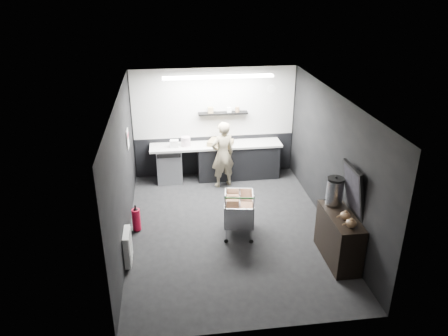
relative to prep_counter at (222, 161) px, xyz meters
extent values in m
plane|color=black|center=(-0.14, -2.42, -0.46)|extent=(5.50, 5.50, 0.00)
plane|color=silver|center=(-0.14, -2.42, 2.24)|extent=(5.50, 5.50, 0.00)
plane|color=black|center=(-0.14, 0.33, 0.89)|extent=(5.50, 0.00, 5.50)
plane|color=black|center=(-0.14, -5.17, 0.89)|extent=(5.50, 0.00, 5.50)
plane|color=black|center=(-2.14, -2.42, 0.89)|extent=(0.00, 5.50, 5.50)
plane|color=black|center=(1.86, -2.42, 0.89)|extent=(0.00, 5.50, 5.50)
cube|color=beige|center=(-0.14, 0.31, 1.39)|extent=(3.95, 0.02, 1.70)
cube|color=black|center=(-0.14, 0.31, 0.04)|extent=(3.95, 0.02, 1.00)
cube|color=black|center=(0.06, 0.20, 1.16)|extent=(1.20, 0.22, 0.04)
cylinder|color=white|center=(1.26, 0.30, 1.69)|extent=(0.20, 0.03, 0.20)
cube|color=silver|center=(-2.12, -1.12, 1.09)|extent=(0.02, 0.30, 0.40)
cube|color=red|center=(-2.11, -1.12, 1.16)|extent=(0.02, 0.22, 0.10)
cube|color=white|center=(-2.08, -3.32, -0.11)|extent=(0.10, 0.50, 0.60)
cube|color=white|center=(-0.14, -0.57, 2.21)|extent=(2.40, 0.20, 0.04)
cube|color=black|center=(0.41, 0.00, -0.03)|extent=(2.00, 0.56, 0.85)
cube|color=#B9B9B4|center=(-0.14, 0.00, 0.42)|extent=(3.20, 0.60, 0.05)
cube|color=#9EA0A5|center=(-1.29, 0.00, -0.03)|extent=(0.60, 0.58, 0.85)
cube|color=black|center=(-1.29, -0.30, 0.32)|extent=(0.56, 0.02, 0.10)
imported|color=beige|center=(-0.03, -0.45, 0.35)|extent=(0.68, 0.55, 1.61)
cube|color=silver|center=(0.02, -2.55, -0.14)|extent=(0.69, 0.94, 0.02)
cube|color=silver|center=(-0.25, -2.55, 0.08)|extent=(0.16, 0.86, 0.46)
cube|color=silver|center=(0.29, -2.55, 0.08)|extent=(0.16, 0.86, 0.46)
cube|color=silver|center=(0.02, -2.98, 0.08)|extent=(0.55, 0.11, 0.46)
cube|color=silver|center=(0.02, -2.13, 0.08)|extent=(0.55, 0.11, 0.46)
cylinder|color=silver|center=(-0.22, -2.95, -0.28)|extent=(0.02, 0.02, 0.30)
cylinder|color=silver|center=(0.26, -2.95, -0.28)|extent=(0.02, 0.02, 0.30)
cylinder|color=silver|center=(-0.22, -2.16, -0.28)|extent=(0.02, 0.02, 0.30)
cylinder|color=silver|center=(0.26, -2.16, -0.28)|extent=(0.02, 0.02, 0.30)
cylinder|color=#268E35|center=(0.02, -3.04, 0.56)|extent=(0.56, 0.12, 0.03)
cube|color=#8E5B3C|center=(-0.10, -2.45, 0.06)|extent=(0.29, 0.34, 0.39)
cube|color=#8E5B3C|center=(0.16, -2.68, 0.04)|extent=(0.27, 0.32, 0.35)
cylinder|color=black|center=(-0.22, -2.95, -0.42)|extent=(0.08, 0.04, 0.08)
cylinder|color=black|center=(-0.22, -2.16, -0.42)|extent=(0.08, 0.04, 0.08)
cylinder|color=black|center=(0.26, -2.95, -0.42)|extent=(0.08, 0.04, 0.08)
cylinder|color=black|center=(0.26, -2.16, -0.42)|extent=(0.08, 0.04, 0.08)
cube|color=black|center=(1.62, -3.67, -0.01)|extent=(0.45, 1.20, 0.90)
cylinder|color=silver|center=(1.62, -3.27, 0.69)|extent=(0.30, 0.30, 0.46)
cylinder|color=black|center=(1.62, -3.27, 0.94)|extent=(0.30, 0.30, 0.04)
sphere|color=black|center=(1.62, -3.27, 0.98)|extent=(0.05, 0.05, 0.05)
ellipsoid|color=brown|center=(1.62, -3.82, 0.52)|extent=(0.18, 0.18, 0.14)
ellipsoid|color=brown|center=(1.62, -4.07, 0.52)|extent=(0.18, 0.18, 0.14)
cube|color=black|center=(1.80, -3.62, 0.89)|extent=(0.21, 0.70, 0.90)
cube|color=black|center=(1.78, -3.62, 0.89)|extent=(0.15, 0.60, 0.77)
cylinder|color=red|center=(-1.99, -2.24, -0.21)|extent=(0.17, 0.17, 0.45)
cone|color=black|center=(-1.99, -2.24, 0.04)|extent=(0.11, 0.11, 0.07)
cylinder|color=black|center=(-1.99, -2.24, 0.09)|extent=(0.03, 0.03, 0.07)
cube|color=olive|center=(-0.03, -0.05, 0.50)|extent=(0.68, 0.62, 0.11)
cylinder|color=beige|center=(-0.87, 0.00, 0.56)|extent=(0.23, 0.23, 0.23)
cube|color=white|center=(-1.14, -0.05, 0.53)|extent=(0.21, 0.17, 0.18)
camera|label=1|loc=(-1.24, -9.86, 4.26)|focal=35.00mm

